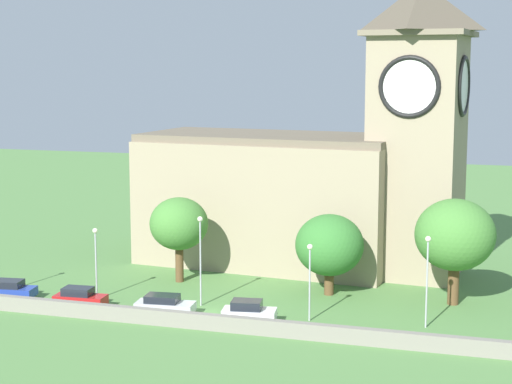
% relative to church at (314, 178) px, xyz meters
% --- Properties ---
extents(ground_plane, '(200.00, 200.00, 0.00)m').
position_rel_church_xyz_m(ground_plane, '(-4.20, -4.27, -8.82)').
color(ground_plane, '#517F42').
extents(church, '(32.91, 14.83, 27.43)m').
position_rel_church_xyz_m(church, '(0.00, 0.00, 0.00)').
color(church, gray).
rests_on(church, ground).
extents(quay_barrier, '(52.02, 0.70, 1.21)m').
position_rel_church_xyz_m(quay_barrier, '(-4.20, -22.87, -8.22)').
color(quay_barrier, gray).
rests_on(quay_barrier, ground).
extents(car_blue, '(4.32, 2.66, 1.67)m').
position_rel_church_xyz_m(car_blue, '(-21.84, -19.91, -7.98)').
color(car_blue, '#233D9E').
rests_on(car_blue, ground).
extents(car_red, '(4.39, 2.34, 1.76)m').
position_rel_church_xyz_m(car_red, '(-14.80, -20.63, -7.93)').
color(car_red, red).
rests_on(car_red, ground).
extents(car_silver, '(4.88, 2.61, 1.65)m').
position_rel_church_xyz_m(car_silver, '(-7.37, -20.30, -7.98)').
color(car_silver, silver).
rests_on(car_silver, ground).
extents(car_white, '(4.37, 2.75, 1.89)m').
position_rel_church_xyz_m(car_white, '(-0.15, -20.67, -7.87)').
color(car_white, silver).
rests_on(car_white, ground).
extents(streetlamp_west_mid, '(0.44, 0.44, 6.21)m').
position_rel_church_xyz_m(streetlamp_west_mid, '(-14.78, -17.70, -4.61)').
color(streetlamp_west_mid, '#9EA0A5').
rests_on(streetlamp_west_mid, ground).
extents(streetlamp_central, '(0.44, 0.44, 7.57)m').
position_rel_church_xyz_m(streetlamp_central, '(-5.55, -16.90, -3.82)').
color(streetlamp_central, '#9EA0A5').
rests_on(streetlamp_central, ground).
extents(streetlamp_east_mid, '(0.44, 0.44, 6.15)m').
position_rel_church_xyz_m(streetlamp_east_mid, '(4.13, -18.38, -4.64)').
color(streetlamp_east_mid, '#9EA0A5').
rests_on(streetlamp_east_mid, ground).
extents(streetlamp_east_end, '(0.44, 0.44, 7.14)m').
position_rel_church_xyz_m(streetlamp_east_end, '(13.06, -17.47, -4.07)').
color(streetlamp_east_end, '#9EA0A5').
rests_on(streetlamp_east_end, ground).
extents(tree_riverside_east, '(5.97, 5.97, 7.12)m').
position_rel_church_xyz_m(tree_riverside_east, '(3.92, -10.32, -4.41)').
color(tree_riverside_east, brown).
rests_on(tree_riverside_east, ground).
extents(tree_riverside_west, '(5.40, 5.40, 7.91)m').
position_rel_church_xyz_m(tree_riverside_west, '(-10.30, -9.99, -3.40)').
color(tree_riverside_west, brown).
rests_on(tree_riverside_west, ground).
extents(tree_churchyard, '(6.67, 6.67, 8.96)m').
position_rel_church_xyz_m(tree_churchyard, '(14.53, -10.21, -2.91)').
color(tree_churchyard, brown).
rests_on(tree_churchyard, ground).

